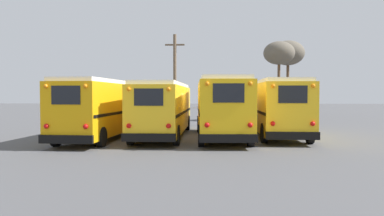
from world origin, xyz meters
TOP-DOWN VIEW (x-y plane):
  - ground_plane at (0.00, 0.00)m, footprint 160.00×160.00m
  - school_bus_0 at (-4.90, -0.82)m, footprint 2.84×10.04m
  - school_bus_1 at (-1.63, 0.14)m, footprint 2.55×10.54m
  - school_bus_2 at (1.63, -0.50)m, footprint 2.91×9.87m
  - school_bus_3 at (4.90, 1.03)m, footprint 2.65×10.39m
  - utility_pole at (-2.22, 13.17)m, footprint 1.80×0.30m
  - bare_tree_0 at (7.43, 13.75)m, footprint 2.88×2.88m
  - bare_tree_1 at (9.41, 19.38)m, footprint 3.53×3.53m
  - fence_line at (-0.00, 7.62)m, footprint 17.85×0.06m

SIDE VIEW (x-z plane):
  - ground_plane at x=0.00m, z-range 0.00..0.00m
  - fence_line at x=0.00m, z-range 0.28..1.70m
  - school_bus_1 at x=-1.63m, z-range 0.14..3.22m
  - school_bus_0 at x=-4.90m, z-range 0.13..3.34m
  - school_bus_3 at x=4.90m, z-range 0.14..3.38m
  - school_bus_2 at x=1.63m, z-range 0.14..3.46m
  - utility_pole at x=-2.22m, z-range 0.14..8.12m
  - bare_tree_0 at x=7.43m, z-range 2.53..9.90m
  - bare_tree_1 at x=9.41m, z-range 2.73..10.95m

